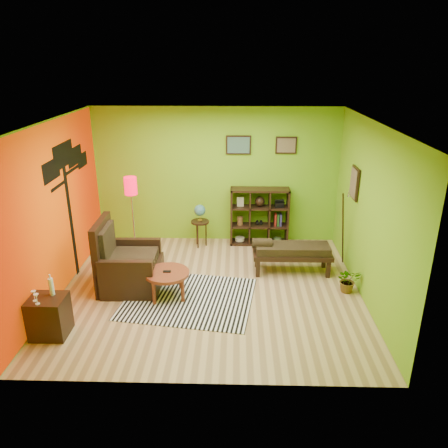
{
  "coord_description": "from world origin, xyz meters",
  "views": [
    {
      "loc": [
        0.41,
        -6.48,
        3.72
      ],
      "look_at": [
        0.21,
        0.42,
        1.05
      ],
      "focal_mm": 35.0,
      "sensor_mm": 36.0,
      "label": 1
    }
  ],
  "objects_px": {
    "armchair": "(126,267)",
    "bench": "(290,251)",
    "side_cabinet": "(49,316)",
    "cube_shelf": "(260,217)",
    "floor_lamp": "(131,193)",
    "globe_table": "(200,215)",
    "coffee_table": "(167,275)",
    "potted_plant": "(348,283)"
  },
  "relations": [
    {
      "from": "coffee_table",
      "to": "floor_lamp",
      "type": "height_order",
      "value": "floor_lamp"
    },
    {
      "from": "cube_shelf",
      "to": "potted_plant",
      "type": "height_order",
      "value": "cube_shelf"
    },
    {
      "from": "side_cabinet",
      "to": "potted_plant",
      "type": "relative_size",
      "value": 2.14
    },
    {
      "from": "armchair",
      "to": "potted_plant",
      "type": "relative_size",
      "value": 2.85
    },
    {
      "from": "coffee_table",
      "to": "globe_table",
      "type": "height_order",
      "value": "globe_table"
    },
    {
      "from": "cube_shelf",
      "to": "bench",
      "type": "height_order",
      "value": "cube_shelf"
    },
    {
      "from": "cube_shelf",
      "to": "floor_lamp",
      "type": "bearing_deg",
      "value": -162.39
    },
    {
      "from": "side_cabinet",
      "to": "floor_lamp",
      "type": "xyz_separation_m",
      "value": [
        0.66,
        2.55,
        1.02
      ]
    },
    {
      "from": "cube_shelf",
      "to": "side_cabinet",
      "type": "bearing_deg",
      "value": -133.07
    },
    {
      "from": "armchair",
      "to": "globe_table",
      "type": "relative_size",
      "value": 1.34
    },
    {
      "from": "side_cabinet",
      "to": "globe_table",
      "type": "relative_size",
      "value": 1.0
    },
    {
      "from": "cube_shelf",
      "to": "bench",
      "type": "distance_m",
      "value": 1.4
    },
    {
      "from": "armchair",
      "to": "floor_lamp",
      "type": "relative_size",
      "value": 0.74
    },
    {
      "from": "cube_shelf",
      "to": "potted_plant",
      "type": "relative_size",
      "value": 2.83
    },
    {
      "from": "coffee_table",
      "to": "armchair",
      "type": "xyz_separation_m",
      "value": [
        -0.74,
        0.3,
        -0.02
      ]
    },
    {
      "from": "floor_lamp",
      "to": "coffee_table",
      "type": "bearing_deg",
      "value": -59.62
    },
    {
      "from": "coffee_table",
      "to": "globe_table",
      "type": "relative_size",
      "value": 0.8
    },
    {
      "from": "potted_plant",
      "to": "armchair",
      "type": "bearing_deg",
      "value": 178.96
    },
    {
      "from": "side_cabinet",
      "to": "bench",
      "type": "xyz_separation_m",
      "value": [
        3.6,
        2.03,
        0.12
      ]
    },
    {
      "from": "coffee_table",
      "to": "cube_shelf",
      "type": "distance_m",
      "value": 2.76
    },
    {
      "from": "bench",
      "to": "potted_plant",
      "type": "distance_m",
      "value": 1.16
    },
    {
      "from": "globe_table",
      "to": "cube_shelf",
      "type": "height_order",
      "value": "cube_shelf"
    },
    {
      "from": "coffee_table",
      "to": "armchair",
      "type": "bearing_deg",
      "value": 157.82
    },
    {
      "from": "coffee_table",
      "to": "side_cabinet",
      "type": "distance_m",
      "value": 1.87
    },
    {
      "from": "side_cabinet",
      "to": "bench",
      "type": "distance_m",
      "value": 4.14
    },
    {
      "from": "coffee_table",
      "to": "side_cabinet",
      "type": "height_order",
      "value": "side_cabinet"
    },
    {
      "from": "armchair",
      "to": "side_cabinet",
      "type": "bearing_deg",
      "value": -118.51
    },
    {
      "from": "armchair",
      "to": "coffee_table",
      "type": "bearing_deg",
      "value": -22.18
    },
    {
      "from": "armchair",
      "to": "bench",
      "type": "xyz_separation_m",
      "value": [
        2.84,
        0.63,
        0.05
      ]
    },
    {
      "from": "side_cabinet",
      "to": "cube_shelf",
      "type": "relative_size",
      "value": 0.75
    },
    {
      "from": "armchair",
      "to": "globe_table",
      "type": "xyz_separation_m",
      "value": [
        1.11,
        1.75,
        0.32
      ]
    },
    {
      "from": "armchair",
      "to": "side_cabinet",
      "type": "height_order",
      "value": "armchair"
    },
    {
      "from": "coffee_table",
      "to": "armchair",
      "type": "relative_size",
      "value": 0.6
    },
    {
      "from": "globe_table",
      "to": "armchair",
      "type": "bearing_deg",
      "value": -122.51
    },
    {
      "from": "coffee_table",
      "to": "globe_table",
      "type": "xyz_separation_m",
      "value": [
        0.37,
        2.05,
        0.3
      ]
    },
    {
      "from": "globe_table",
      "to": "bench",
      "type": "xyz_separation_m",
      "value": [
        1.72,
        -1.12,
        -0.26
      ]
    },
    {
      "from": "armchair",
      "to": "potted_plant",
      "type": "xyz_separation_m",
      "value": [
        3.74,
        -0.07,
        -0.2
      ]
    },
    {
      "from": "floor_lamp",
      "to": "bench",
      "type": "distance_m",
      "value": 3.12
    },
    {
      "from": "armchair",
      "to": "globe_table",
      "type": "bearing_deg",
      "value": 57.49
    },
    {
      "from": "side_cabinet",
      "to": "potted_plant",
      "type": "xyz_separation_m",
      "value": [
        4.5,
        1.34,
        -0.14
      ]
    },
    {
      "from": "coffee_table",
      "to": "potted_plant",
      "type": "relative_size",
      "value": 1.71
    },
    {
      "from": "globe_table",
      "to": "potted_plant",
      "type": "relative_size",
      "value": 2.13
    }
  ]
}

